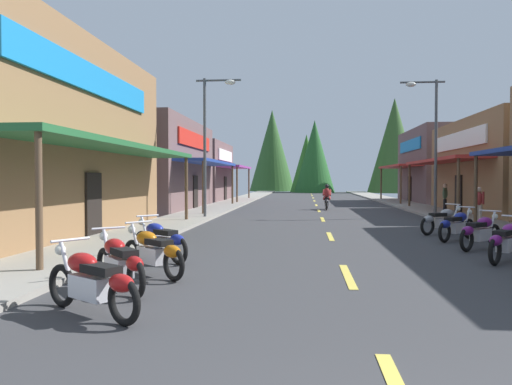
% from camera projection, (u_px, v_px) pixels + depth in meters
% --- Properties ---
extents(ground, '(10.26, 84.15, 0.10)m').
position_uv_depth(ground, '(319.00, 212.00, 29.03)').
color(ground, '#38383A').
extents(sidewalk_left, '(2.48, 84.15, 0.12)m').
position_uv_depth(sidewalk_left, '(213.00, 209.00, 29.66)').
color(sidewalk_left, gray).
rests_on(sidewalk_left, ground).
extents(sidewalk_right, '(2.48, 84.15, 0.12)m').
position_uv_depth(sidewalk_right, '(429.00, 211.00, 28.40)').
color(sidewalk_right, gray).
rests_on(sidewalk_right, ground).
extents(centerline_dashes, '(0.16, 59.05, 0.01)m').
position_uv_depth(centerline_dashes, '(317.00, 208.00, 32.23)').
color(centerline_dashes, '#E0C64C').
rests_on(centerline_dashes, ground).
extents(storefront_left_middle, '(8.13, 11.74, 5.46)m').
position_uv_depth(storefront_left_middle, '(146.00, 165.00, 30.56)').
color(storefront_left_middle, brown).
rests_on(storefront_left_middle, ground).
extents(storefront_left_far, '(10.29, 9.42, 4.96)m').
position_uv_depth(storefront_left_far, '(177.00, 172.00, 42.11)').
color(storefront_left_far, brown).
rests_on(storefront_left_far, ground).
extents(storefront_right_far, '(8.87, 10.47, 5.85)m').
position_uv_depth(storefront_right_far, '(455.00, 166.00, 38.93)').
color(storefront_right_far, brown).
rests_on(storefront_right_far, ground).
extents(streetlamp_left, '(2.13, 0.30, 6.61)m').
position_uv_depth(streetlamp_left, '(211.00, 128.00, 23.00)').
color(streetlamp_left, '#474C51').
rests_on(streetlamp_left, ground).
extents(streetlamp_right, '(2.13, 0.30, 6.72)m').
position_uv_depth(streetlamp_right, '(430.00, 129.00, 23.87)').
color(streetlamp_right, '#474C51').
rests_on(streetlamp_right, ground).
extents(motorcycle_parked_right_3, '(1.45, 1.71, 1.04)m').
position_uv_depth(motorcycle_parked_right_3, '(507.00, 240.00, 11.21)').
color(motorcycle_parked_right_3, black).
rests_on(motorcycle_parked_right_3, ground).
extents(motorcycle_parked_right_4, '(1.60, 1.57, 1.04)m').
position_uv_depth(motorcycle_parked_right_4, '(480.00, 231.00, 13.17)').
color(motorcycle_parked_right_4, black).
rests_on(motorcycle_parked_right_4, ground).
extents(motorcycle_parked_right_5, '(1.56, 1.60, 1.04)m').
position_uv_depth(motorcycle_parked_right_5, '(457.00, 225.00, 15.02)').
color(motorcycle_parked_right_5, black).
rests_on(motorcycle_parked_right_5, ground).
extents(motorcycle_parked_right_6, '(1.81, 1.31, 1.04)m').
position_uv_depth(motorcycle_parked_right_6, '(442.00, 220.00, 16.75)').
color(motorcycle_parked_right_6, black).
rests_on(motorcycle_parked_right_6, ground).
extents(motorcycle_parked_left_0, '(1.85, 1.25, 1.04)m').
position_uv_depth(motorcycle_parked_left_0, '(92.00, 281.00, 6.76)').
color(motorcycle_parked_left_0, black).
rests_on(motorcycle_parked_left_0, ground).
extents(motorcycle_parked_left_1, '(1.49, 1.67, 1.04)m').
position_uv_depth(motorcycle_parked_left_1, '(120.00, 262.00, 8.34)').
color(motorcycle_parked_left_1, black).
rests_on(motorcycle_parked_left_1, ground).
extents(motorcycle_parked_left_2, '(1.69, 1.47, 1.04)m').
position_uv_depth(motorcycle_parked_left_2, '(153.00, 251.00, 9.59)').
color(motorcycle_parked_left_2, black).
rests_on(motorcycle_parked_left_2, ground).
extents(motorcycle_parked_left_3, '(1.71, 1.45, 1.04)m').
position_uv_depth(motorcycle_parked_left_3, '(160.00, 240.00, 11.33)').
color(motorcycle_parked_left_3, black).
rests_on(motorcycle_parked_left_3, ground).
extents(rider_cruising_lead, '(0.60, 2.14, 1.57)m').
position_uv_depth(rider_cruising_lead, '(327.00, 199.00, 30.15)').
color(rider_cruising_lead, black).
rests_on(rider_cruising_lead, ground).
extents(pedestrian_by_shop, '(0.40, 0.51, 1.64)m').
position_uv_depth(pedestrian_by_shop, '(445.00, 197.00, 26.00)').
color(pedestrian_by_shop, black).
rests_on(pedestrian_by_shop, ground).
extents(pedestrian_browsing, '(0.39, 0.53, 1.57)m').
position_uv_depth(pedestrian_browsing, '(479.00, 202.00, 20.75)').
color(pedestrian_browsing, '#B2A599').
rests_on(pedestrian_browsing, ground).
extents(treeline_backdrop, '(24.41, 14.66, 12.95)m').
position_uv_depth(treeline_backdrop, '(326.00, 151.00, 70.65)').
color(treeline_backdrop, '#215623').
rests_on(treeline_backdrop, ground).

